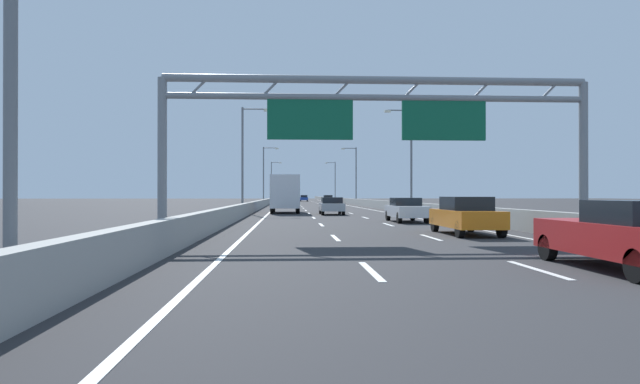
# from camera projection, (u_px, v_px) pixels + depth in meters

# --- Properties ---
(ground_plane) EXTENTS (260.00, 260.00, 0.00)m
(ground_plane) POSITION_uv_depth(u_px,v_px,m) (309.00, 204.00, 99.23)
(ground_plane) COLOR #2D2D30
(lane_dash_left_1) EXTENTS (0.16, 3.00, 0.01)m
(lane_dash_left_1) POSITION_uv_depth(u_px,v_px,m) (371.00, 271.00, 11.77)
(lane_dash_left_1) COLOR white
(lane_dash_left_1) RESTS_ON ground_plane
(lane_dash_left_2) EXTENTS (0.16, 3.00, 0.01)m
(lane_dash_left_2) POSITION_uv_depth(u_px,v_px,m) (335.00, 238.00, 20.76)
(lane_dash_left_2) COLOR white
(lane_dash_left_2) RESTS_ON ground_plane
(lane_dash_left_3) EXTENTS (0.16, 3.00, 0.01)m
(lane_dash_left_3) POSITION_uv_depth(u_px,v_px,m) (321.00, 225.00, 29.74)
(lane_dash_left_3) COLOR white
(lane_dash_left_3) RESTS_ON ground_plane
(lane_dash_left_4) EXTENTS (0.16, 3.00, 0.01)m
(lane_dash_left_4) POSITION_uv_depth(u_px,v_px,m) (314.00, 218.00, 38.73)
(lane_dash_left_4) COLOR white
(lane_dash_left_4) RESTS_ON ground_plane
(lane_dash_left_5) EXTENTS (0.16, 3.00, 0.01)m
(lane_dash_left_5) POSITION_uv_depth(u_px,v_px,m) (309.00, 213.00, 47.71)
(lane_dash_left_5) COLOR white
(lane_dash_left_5) RESTS_ON ground_plane
(lane_dash_left_6) EXTENTS (0.16, 3.00, 0.01)m
(lane_dash_left_6) POSITION_uv_depth(u_px,v_px,m) (306.00, 210.00, 56.70)
(lane_dash_left_6) COLOR white
(lane_dash_left_6) RESTS_ON ground_plane
(lane_dash_left_7) EXTENTS (0.16, 3.00, 0.01)m
(lane_dash_left_7) POSITION_uv_depth(u_px,v_px,m) (303.00, 208.00, 65.68)
(lane_dash_left_7) COLOR white
(lane_dash_left_7) RESTS_ON ground_plane
(lane_dash_left_8) EXTENTS (0.16, 3.00, 0.01)m
(lane_dash_left_8) POSITION_uv_depth(u_px,v_px,m) (302.00, 207.00, 74.67)
(lane_dash_left_8) COLOR white
(lane_dash_left_8) RESTS_ON ground_plane
(lane_dash_left_9) EXTENTS (0.16, 3.00, 0.01)m
(lane_dash_left_9) POSITION_uv_depth(u_px,v_px,m) (300.00, 205.00, 83.66)
(lane_dash_left_9) COLOR white
(lane_dash_left_9) RESTS_ON ground_plane
(lane_dash_left_10) EXTENTS (0.16, 3.00, 0.01)m
(lane_dash_left_10) POSITION_uv_depth(u_px,v_px,m) (299.00, 204.00, 92.64)
(lane_dash_left_10) COLOR white
(lane_dash_left_10) RESTS_ON ground_plane
(lane_dash_left_11) EXTENTS (0.16, 3.00, 0.01)m
(lane_dash_left_11) POSITION_uv_depth(u_px,v_px,m) (298.00, 203.00, 101.63)
(lane_dash_left_11) COLOR white
(lane_dash_left_11) RESTS_ON ground_plane
(lane_dash_left_12) EXTENTS (0.16, 3.00, 0.01)m
(lane_dash_left_12) POSITION_uv_depth(u_px,v_px,m) (297.00, 203.00, 110.61)
(lane_dash_left_12) COLOR white
(lane_dash_left_12) RESTS_ON ground_plane
(lane_dash_left_13) EXTENTS (0.16, 3.00, 0.01)m
(lane_dash_left_13) POSITION_uv_depth(u_px,v_px,m) (297.00, 202.00, 119.60)
(lane_dash_left_13) COLOR white
(lane_dash_left_13) RESTS_ON ground_plane
(lane_dash_left_14) EXTENTS (0.16, 3.00, 0.01)m
(lane_dash_left_14) POSITION_uv_depth(u_px,v_px,m) (296.00, 202.00, 128.58)
(lane_dash_left_14) COLOR white
(lane_dash_left_14) RESTS_ON ground_plane
(lane_dash_left_15) EXTENTS (0.16, 3.00, 0.01)m
(lane_dash_left_15) POSITION_uv_depth(u_px,v_px,m) (296.00, 201.00, 137.57)
(lane_dash_left_15) COLOR white
(lane_dash_left_15) RESTS_ON ground_plane
(lane_dash_left_16) EXTENTS (0.16, 3.00, 0.01)m
(lane_dash_left_16) POSITION_uv_depth(u_px,v_px,m) (295.00, 201.00, 146.56)
(lane_dash_left_16) COLOR white
(lane_dash_left_16) RESTS_ON ground_plane
(lane_dash_left_17) EXTENTS (0.16, 3.00, 0.01)m
(lane_dash_left_17) POSITION_uv_depth(u_px,v_px,m) (295.00, 200.00, 155.54)
(lane_dash_left_17) COLOR white
(lane_dash_left_17) RESTS_ON ground_plane
(lane_dash_right_1) EXTENTS (0.16, 3.00, 0.01)m
(lane_dash_right_1) POSITION_uv_depth(u_px,v_px,m) (537.00, 270.00, 11.97)
(lane_dash_right_1) COLOR white
(lane_dash_right_1) RESTS_ON ground_plane
(lane_dash_right_2) EXTENTS (0.16, 3.00, 0.01)m
(lane_dash_right_2) POSITION_uv_depth(u_px,v_px,m) (431.00, 237.00, 20.96)
(lane_dash_right_2) COLOR white
(lane_dash_right_2) RESTS_ON ground_plane
(lane_dash_right_3) EXTENTS (0.16, 3.00, 0.01)m
(lane_dash_right_3) POSITION_uv_depth(u_px,v_px,m) (388.00, 225.00, 29.94)
(lane_dash_right_3) COLOR white
(lane_dash_right_3) RESTS_ON ground_plane
(lane_dash_right_4) EXTENTS (0.16, 3.00, 0.01)m
(lane_dash_right_4) POSITION_uv_depth(u_px,v_px,m) (365.00, 218.00, 38.93)
(lane_dash_right_4) COLOR white
(lane_dash_right_4) RESTS_ON ground_plane
(lane_dash_right_5) EXTENTS (0.16, 3.00, 0.01)m
(lane_dash_right_5) POSITION_uv_depth(u_px,v_px,m) (351.00, 213.00, 47.91)
(lane_dash_right_5) COLOR white
(lane_dash_right_5) RESTS_ON ground_plane
(lane_dash_right_6) EXTENTS (0.16, 3.00, 0.01)m
(lane_dash_right_6) POSITION_uv_depth(u_px,v_px,m) (341.00, 210.00, 56.90)
(lane_dash_right_6) COLOR white
(lane_dash_right_6) RESTS_ON ground_plane
(lane_dash_right_7) EXTENTS (0.16, 3.00, 0.01)m
(lane_dash_right_7) POSITION_uv_depth(u_px,v_px,m) (334.00, 208.00, 65.89)
(lane_dash_right_7) COLOR white
(lane_dash_right_7) RESTS_ON ground_plane
(lane_dash_right_8) EXTENTS (0.16, 3.00, 0.01)m
(lane_dash_right_8) POSITION_uv_depth(u_px,v_px,m) (328.00, 207.00, 74.87)
(lane_dash_right_8) COLOR white
(lane_dash_right_8) RESTS_ON ground_plane
(lane_dash_right_9) EXTENTS (0.16, 3.00, 0.01)m
(lane_dash_right_9) POSITION_uv_depth(u_px,v_px,m) (324.00, 205.00, 83.86)
(lane_dash_right_9) COLOR white
(lane_dash_right_9) RESTS_ON ground_plane
(lane_dash_right_10) EXTENTS (0.16, 3.00, 0.01)m
(lane_dash_right_10) POSITION_uv_depth(u_px,v_px,m) (321.00, 204.00, 92.84)
(lane_dash_right_10) COLOR white
(lane_dash_right_10) RESTS_ON ground_plane
(lane_dash_right_11) EXTENTS (0.16, 3.00, 0.01)m
(lane_dash_right_11) POSITION_uv_depth(u_px,v_px,m) (318.00, 203.00, 101.83)
(lane_dash_right_11) COLOR white
(lane_dash_right_11) RESTS_ON ground_plane
(lane_dash_right_12) EXTENTS (0.16, 3.00, 0.01)m
(lane_dash_right_12) POSITION_uv_depth(u_px,v_px,m) (316.00, 203.00, 110.81)
(lane_dash_right_12) COLOR white
(lane_dash_right_12) RESTS_ON ground_plane
(lane_dash_right_13) EXTENTS (0.16, 3.00, 0.01)m
(lane_dash_right_13) POSITION_uv_depth(u_px,v_px,m) (314.00, 202.00, 119.80)
(lane_dash_right_13) COLOR white
(lane_dash_right_13) RESTS_ON ground_plane
(lane_dash_right_14) EXTENTS (0.16, 3.00, 0.01)m
(lane_dash_right_14) POSITION_uv_depth(u_px,v_px,m) (312.00, 202.00, 128.79)
(lane_dash_right_14) COLOR white
(lane_dash_right_14) RESTS_ON ground_plane
(lane_dash_right_15) EXTENTS (0.16, 3.00, 0.01)m
(lane_dash_right_15) POSITION_uv_depth(u_px,v_px,m) (310.00, 201.00, 137.77)
(lane_dash_right_15) COLOR white
(lane_dash_right_15) RESTS_ON ground_plane
(lane_dash_right_16) EXTENTS (0.16, 3.00, 0.01)m
(lane_dash_right_16) POSITION_uv_depth(u_px,v_px,m) (309.00, 201.00, 146.76)
(lane_dash_right_16) COLOR white
(lane_dash_right_16) RESTS_ON ground_plane
(lane_dash_right_17) EXTENTS (0.16, 3.00, 0.01)m
(lane_dash_right_17) POSITION_uv_depth(u_px,v_px,m) (308.00, 200.00, 155.74)
(lane_dash_right_17) COLOR white
(lane_dash_right_17) RESTS_ON ground_plane
(edge_line_left) EXTENTS (0.16, 176.00, 0.01)m
(edge_line_left) POSITION_uv_depth(u_px,v_px,m) (278.00, 205.00, 86.96)
(edge_line_left) COLOR white
(edge_line_left) RESTS_ON ground_plane
(edge_line_right) EXTENTS (0.16, 176.00, 0.01)m
(edge_line_right) POSITION_uv_depth(u_px,v_px,m) (345.00, 205.00, 87.55)
(edge_line_right) COLOR white
(edge_line_right) RESTS_ON ground_plane
(barrier_left) EXTENTS (0.45, 220.00, 0.95)m
(barrier_left) POSITION_uv_depth(u_px,v_px,m) (271.00, 200.00, 108.83)
(barrier_left) COLOR #9E9E99
(barrier_left) RESTS_ON ground_plane
(barrier_right) EXTENTS (0.45, 220.00, 0.95)m
(barrier_right) POSITION_uv_depth(u_px,v_px,m) (342.00, 200.00, 109.61)
(barrier_right) COLOR #9E9E99
(barrier_right) RESTS_ON ground_plane
(sign_gantry) EXTENTS (17.31, 0.36, 6.36)m
(sign_gantry) POSITION_uv_depth(u_px,v_px,m) (377.00, 114.00, 22.26)
(sign_gantry) COLOR gray
(sign_gantry) RESTS_ON ground_plane
(streetlamp_left_mid) EXTENTS (2.58, 0.28, 9.50)m
(streetlamp_left_mid) POSITION_uv_depth(u_px,v_px,m) (245.00, 153.00, 50.28)
(streetlamp_left_mid) COLOR slate
(streetlamp_left_mid) RESTS_ON ground_plane
(streetlamp_right_mid) EXTENTS (2.58, 0.28, 9.50)m
(streetlamp_right_mid) POSITION_uv_depth(u_px,v_px,m) (409.00, 153.00, 51.12)
(streetlamp_right_mid) COLOR slate
(streetlamp_right_mid) RESTS_ON ground_plane
(streetlamp_left_far) EXTENTS (2.58, 0.28, 9.50)m
(streetlamp_left_far) POSITION_uv_depth(u_px,v_px,m) (265.00, 172.00, 92.18)
(streetlamp_left_far) COLOR slate
(streetlamp_left_far) RESTS_ON ground_plane
(streetlamp_right_far) EXTENTS (2.58, 0.28, 9.50)m
(streetlamp_right_far) POSITION_uv_depth(u_px,v_px,m) (355.00, 172.00, 93.02)
(streetlamp_right_far) COLOR slate
(streetlamp_right_far) RESTS_ON ground_plane
(streetlamp_left_distant) EXTENTS (2.58, 0.28, 9.50)m
(streetlamp_left_distant) POSITION_uv_depth(u_px,v_px,m) (272.00, 179.00, 134.09)
(streetlamp_left_distant) COLOR slate
(streetlamp_left_distant) RESTS_ON ground_plane
(streetlamp_right_distant) EXTENTS (2.58, 0.28, 9.50)m
(streetlamp_right_distant) POSITION_uv_depth(u_px,v_px,m) (334.00, 179.00, 134.93)
(streetlamp_right_distant) COLOR slate
(streetlamp_right_distant) RESTS_ON ground_plane
(blue_car) EXTENTS (1.79, 4.16, 1.50)m
(blue_car) POSITION_uv_depth(u_px,v_px,m) (304.00, 198.00, 131.40)
(blue_car) COLOR #2347AD
(blue_car) RESTS_ON ground_plane
(white_car) EXTENTS (1.77, 4.66, 1.43)m
(white_car) POSITION_uv_depth(u_px,v_px,m) (406.00, 210.00, 33.04)
(white_car) COLOR silver
(white_car) RESTS_ON ground_plane
(black_car) EXTENTS (1.76, 4.39, 1.52)m
(black_car) POSITION_uv_depth(u_px,v_px,m) (328.00, 199.00, 102.65)
(black_car) COLOR black
(black_car) RESTS_ON ground_plane
(silver_car) EXTENTS (1.83, 4.23, 1.40)m
(silver_car) POSITION_uv_depth(u_px,v_px,m) (332.00, 206.00, 44.89)
(silver_car) COLOR #A8ADB2
(silver_car) RESTS_ON ground_plane
(orange_car) EXTENTS (1.81, 4.68, 1.53)m
(orange_car) POSITION_uv_depth(u_px,v_px,m) (466.00, 215.00, 22.61)
(orange_car) COLOR orange
(orange_car) RESTS_ON ground_plane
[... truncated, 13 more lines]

